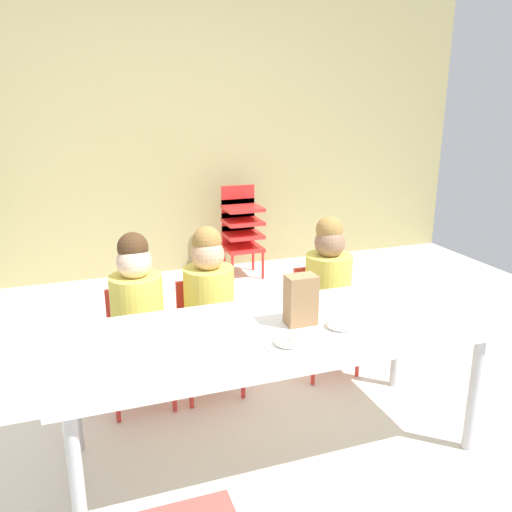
{
  "coord_description": "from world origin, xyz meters",
  "views": [
    {
      "loc": [
        -0.72,
        -2.41,
        1.54
      ],
      "look_at": [
        0.05,
        -0.25,
        0.85
      ],
      "focal_mm": 36.96,
      "sensor_mm": 36.0,
      "label": 1
    }
  ],
  "objects_px": {
    "seated_child_near_camera": "(137,305)",
    "donut_powdered_loose": "(339,324)",
    "craft_table": "(274,339)",
    "seated_child_middle_seat": "(209,296)",
    "kid_chair_red_stack": "(241,226)",
    "paper_bag_brown": "(301,300)",
    "paper_plate_near_edge": "(287,345)",
    "seated_child_far_right": "(328,281)",
    "donut_powdered_on_plate": "(287,341)"
  },
  "relations": [
    {
      "from": "donut_powdered_on_plate",
      "to": "kid_chair_red_stack",
      "type": "bearing_deg",
      "value": 75.78
    },
    {
      "from": "craft_table",
      "to": "seated_child_middle_seat",
      "type": "xyz_separation_m",
      "value": [
        -0.14,
        0.58,
        0.0
      ]
    },
    {
      "from": "craft_table",
      "to": "paper_plate_near_edge",
      "type": "distance_m",
      "value": 0.18
    },
    {
      "from": "paper_bag_brown",
      "to": "paper_plate_near_edge",
      "type": "distance_m",
      "value": 0.25
    },
    {
      "from": "craft_table",
      "to": "seated_child_far_right",
      "type": "distance_m",
      "value": 0.8
    },
    {
      "from": "donut_powdered_loose",
      "to": "seated_child_far_right",
      "type": "bearing_deg",
      "value": 66.72
    },
    {
      "from": "seated_child_near_camera",
      "to": "paper_plate_near_edge",
      "type": "height_order",
      "value": "seated_child_near_camera"
    },
    {
      "from": "donut_powdered_loose",
      "to": "craft_table",
      "type": "bearing_deg",
      "value": 161.68
    },
    {
      "from": "kid_chair_red_stack",
      "to": "paper_plate_near_edge",
      "type": "xyz_separation_m",
      "value": [
        -0.66,
        -2.59,
        0.15
      ]
    },
    {
      "from": "seated_child_near_camera",
      "to": "paper_bag_brown",
      "type": "bearing_deg",
      "value": -42.38
    },
    {
      "from": "seated_child_near_camera",
      "to": "donut_powdered_loose",
      "type": "distance_m",
      "value": 1.02
    },
    {
      "from": "seated_child_far_right",
      "to": "kid_chair_red_stack",
      "type": "relative_size",
      "value": 1.15
    },
    {
      "from": "seated_child_near_camera",
      "to": "seated_child_far_right",
      "type": "relative_size",
      "value": 1.0
    },
    {
      "from": "craft_table",
      "to": "kid_chair_red_stack",
      "type": "height_order",
      "value": "kid_chair_red_stack"
    },
    {
      "from": "seated_child_far_right",
      "to": "donut_powdered_loose",
      "type": "relative_size",
      "value": 7.99
    },
    {
      "from": "seated_child_far_right",
      "to": "donut_powdered_on_plate",
      "type": "relative_size",
      "value": 8.59
    },
    {
      "from": "paper_plate_near_edge",
      "to": "seated_child_near_camera",
      "type": "bearing_deg",
      "value": 122.88
    },
    {
      "from": "seated_child_near_camera",
      "to": "kid_chair_red_stack",
      "type": "xyz_separation_m",
      "value": [
        1.15,
        1.83,
        -0.1
      ]
    },
    {
      "from": "seated_child_middle_seat",
      "to": "paper_bag_brown",
      "type": "distance_m",
      "value": 0.65
    },
    {
      "from": "seated_child_far_right",
      "to": "paper_plate_near_edge",
      "type": "height_order",
      "value": "seated_child_far_right"
    },
    {
      "from": "seated_child_middle_seat",
      "to": "paper_bag_brown",
      "type": "relative_size",
      "value": 4.17
    },
    {
      "from": "paper_bag_brown",
      "to": "paper_plate_near_edge",
      "type": "bearing_deg",
      "value": -127.17
    },
    {
      "from": "craft_table",
      "to": "paper_bag_brown",
      "type": "bearing_deg",
      "value": 3.84
    },
    {
      "from": "donut_powdered_on_plate",
      "to": "seated_child_middle_seat",
      "type": "bearing_deg",
      "value": 99.17
    },
    {
      "from": "kid_chair_red_stack",
      "to": "donut_powdered_loose",
      "type": "height_order",
      "value": "kid_chair_red_stack"
    },
    {
      "from": "paper_plate_near_edge",
      "to": "donut_powdered_loose",
      "type": "xyz_separation_m",
      "value": [
        0.28,
        0.09,
        0.01
      ]
    },
    {
      "from": "seated_child_near_camera",
      "to": "donut_powdered_loose",
      "type": "height_order",
      "value": "seated_child_near_camera"
    },
    {
      "from": "seated_child_middle_seat",
      "to": "paper_bag_brown",
      "type": "bearing_deg",
      "value": -65.5
    },
    {
      "from": "seated_child_far_right",
      "to": "kid_chair_red_stack",
      "type": "xyz_separation_m",
      "value": [
        0.09,
        1.83,
        -0.1
      ]
    },
    {
      "from": "donut_powdered_loose",
      "to": "paper_bag_brown",
      "type": "bearing_deg",
      "value": 145.62
    },
    {
      "from": "seated_child_far_right",
      "to": "donut_powdered_loose",
      "type": "distance_m",
      "value": 0.73
    },
    {
      "from": "seated_child_middle_seat",
      "to": "seated_child_near_camera",
      "type": "bearing_deg",
      "value": 180.0
    },
    {
      "from": "seated_child_far_right",
      "to": "paper_bag_brown",
      "type": "height_order",
      "value": "seated_child_far_right"
    },
    {
      "from": "kid_chair_red_stack",
      "to": "paper_bag_brown",
      "type": "xyz_separation_m",
      "value": [
        -0.52,
        -2.4,
        0.25
      ]
    },
    {
      "from": "paper_plate_near_edge",
      "to": "donut_powdered_on_plate",
      "type": "height_order",
      "value": "donut_powdered_on_plate"
    },
    {
      "from": "donut_powdered_on_plate",
      "to": "paper_plate_near_edge",
      "type": "bearing_deg",
      "value": 0.0
    },
    {
      "from": "paper_plate_near_edge",
      "to": "donut_powdered_on_plate",
      "type": "xyz_separation_m",
      "value": [
        0.0,
        0.0,
        0.02
      ]
    },
    {
      "from": "seated_child_middle_seat",
      "to": "paper_plate_near_edge",
      "type": "height_order",
      "value": "seated_child_middle_seat"
    },
    {
      "from": "seated_child_near_camera",
      "to": "seated_child_middle_seat",
      "type": "xyz_separation_m",
      "value": [
        0.37,
        0.0,
        0.0
      ]
    },
    {
      "from": "craft_table",
      "to": "seated_child_far_right",
      "type": "height_order",
      "value": "seated_child_far_right"
    },
    {
      "from": "craft_table",
      "to": "paper_plate_near_edge",
      "type": "xyz_separation_m",
      "value": [
        -0.02,
        -0.18,
        0.05
      ]
    },
    {
      "from": "paper_bag_brown",
      "to": "kid_chair_red_stack",
      "type": "bearing_deg",
      "value": 77.88
    },
    {
      "from": "seated_child_middle_seat",
      "to": "kid_chair_red_stack",
      "type": "height_order",
      "value": "seated_child_middle_seat"
    },
    {
      "from": "kid_chair_red_stack",
      "to": "seated_child_middle_seat",
      "type": "bearing_deg",
      "value": -113.03
    },
    {
      "from": "seated_child_far_right",
      "to": "paper_bag_brown",
      "type": "relative_size",
      "value": 4.17
    },
    {
      "from": "seated_child_far_right",
      "to": "paper_bag_brown",
      "type": "bearing_deg",
      "value": -126.68
    },
    {
      "from": "kid_chair_red_stack",
      "to": "paper_plate_near_edge",
      "type": "height_order",
      "value": "kid_chair_red_stack"
    },
    {
      "from": "seated_child_far_right",
      "to": "donut_powdered_loose",
      "type": "bearing_deg",
      "value": -113.28
    },
    {
      "from": "kid_chair_red_stack",
      "to": "paper_bag_brown",
      "type": "height_order",
      "value": "paper_bag_brown"
    },
    {
      "from": "kid_chair_red_stack",
      "to": "craft_table",
      "type": "bearing_deg",
      "value": -104.86
    }
  ]
}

